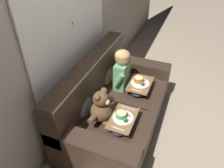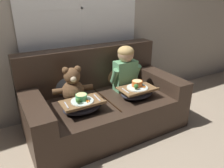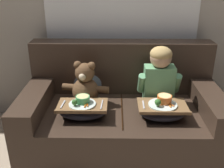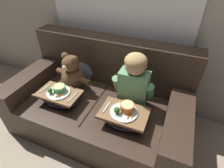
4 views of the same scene
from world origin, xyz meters
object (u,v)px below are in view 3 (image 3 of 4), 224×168
object	(u,v)px
throw_pillow_behind_teddy	(88,78)
lap_tray_child	(162,110)
lap_tray_teddy	(83,109)
couch	(122,111)
teddy_bear	(85,86)
throw_pillow_behind_child	(155,78)
child_figure	(160,73)

from	to	relation	value
throw_pillow_behind_teddy	lap_tray_child	size ratio (longest dim) A/B	0.87
lap_tray_child	lap_tray_teddy	distance (m)	0.69
couch	teddy_bear	distance (m)	0.43
throw_pillow_behind_teddy	couch	bearing A→B (deg)	-34.09
throw_pillow_behind_child	throw_pillow_behind_teddy	world-z (taller)	same
lap_tray_teddy	throw_pillow_behind_child	bearing A→B (deg)	35.29
teddy_bear	lap_tray_child	world-z (taller)	teddy_bear
couch	child_figure	distance (m)	0.52
lap_tray_child	lap_tray_teddy	xyz separation A→B (m)	(-0.69, -0.00, -0.00)
lap_tray_child	child_figure	bearing A→B (deg)	90.13
couch	teddy_bear	size ratio (longest dim) A/B	4.01
lap_tray_teddy	lap_tray_child	bearing A→B (deg)	0.05
throw_pillow_behind_teddy	teddy_bear	size ratio (longest dim) A/B	0.81
lap_tray_teddy	throw_pillow_behind_teddy	bearing A→B (deg)	89.96
couch	lap_tray_teddy	xyz separation A→B (m)	(-0.35, -0.26, 0.15)
teddy_bear	lap_tray_teddy	world-z (taller)	teddy_bear
child_figure	lap_tray_child	world-z (taller)	child_figure
couch	lap_tray_child	xyz separation A→B (m)	(0.35, -0.26, 0.15)
throw_pillow_behind_teddy	throw_pillow_behind_child	bearing A→B (deg)	0.00
child_figure	lap_tray_teddy	xyz separation A→B (m)	(-0.69, -0.26, -0.24)
throw_pillow_behind_teddy	teddy_bear	bearing A→B (deg)	-90.25
child_figure	teddy_bear	xyz separation A→B (m)	(-0.69, -0.00, -0.13)
throw_pillow_behind_teddy	lap_tray_teddy	size ratio (longest dim) A/B	0.86
teddy_bear	child_figure	bearing A→B (deg)	0.39
throw_pillow_behind_child	teddy_bear	bearing A→B (deg)	-161.53
throw_pillow_behind_teddy	child_figure	distance (m)	0.74
throw_pillow_behind_teddy	lap_tray_teddy	world-z (taller)	throw_pillow_behind_teddy
couch	throw_pillow_behind_child	distance (m)	0.49
teddy_bear	lap_tray_child	bearing A→B (deg)	-20.40
couch	lap_tray_teddy	world-z (taller)	couch
couch	throw_pillow_behind_child	bearing A→B (deg)	34.09
throw_pillow_behind_child	teddy_bear	size ratio (longest dim) A/B	0.81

